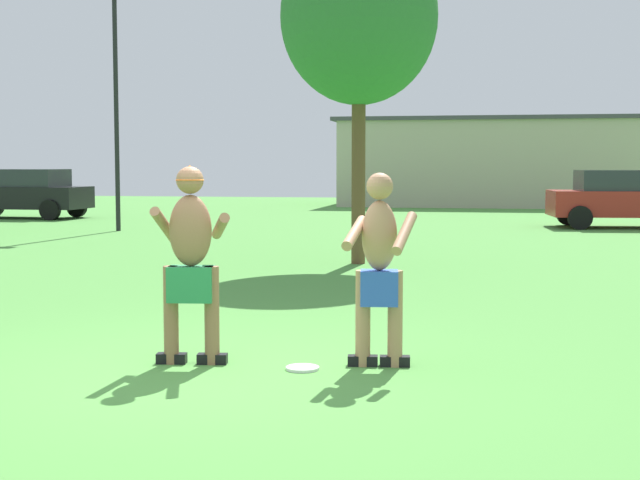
{
  "coord_description": "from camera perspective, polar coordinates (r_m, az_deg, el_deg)",
  "views": [
    {
      "loc": [
        2.38,
        -7.23,
        1.75
      ],
      "look_at": [
        0.61,
        2.13,
        0.96
      ],
      "focal_mm": 51.64,
      "sensor_mm": 36.0,
      "label": 1
    }
  ],
  "objects": [
    {
      "name": "ground_plane",
      "position": [
        7.81,
        -7.38,
        -8.24
      ],
      "size": [
        80.0,
        80.0,
        0.0
      ],
      "primitive_type": "plane",
      "color": "#4C8E3D"
    },
    {
      "name": "lamp_post",
      "position": [
        24.64,
        -12.54,
        9.36
      ],
      "size": [
        0.6,
        0.24,
        6.24
      ],
      "color": "black",
      "rests_on": "ground_plane"
    },
    {
      "name": "tree_right_field",
      "position": [
        16.3,
        2.43,
        13.61
      ],
      "size": [
        2.72,
        2.72,
        5.81
      ],
      "color": "brown",
      "rests_on": "ground_plane"
    },
    {
      "name": "outbuilding_behind_lot",
      "position": [
        39.52,
        10.61,
        4.77
      ],
      "size": [
        12.82,
        5.92,
        3.64
      ],
      "color": "#B2A893",
      "rests_on": "ground_plane"
    },
    {
      "name": "player_with_cap",
      "position": [
        8.08,
        -8.01,
        -0.9
      ],
      "size": [
        0.71,
        0.63,
        1.74
      ],
      "color": "black",
      "rests_on": "ground_plane"
    },
    {
      "name": "frisbee",
      "position": [
        7.91,
        -1.09,
        -7.94
      ],
      "size": [
        0.29,
        0.29,
        0.03
      ],
      "primitive_type": "cylinder",
      "color": "white",
      "rests_on": "ground_plane"
    },
    {
      "name": "player_in_blue",
      "position": [
        7.91,
        3.7,
        -1.61
      ],
      "size": [
        0.58,
        0.62,
        1.68
      ],
      "color": "black",
      "rests_on": "ground_plane"
    },
    {
      "name": "car_red_near_post",
      "position": [
        26.58,
        18.56,
        2.5
      ],
      "size": [
        4.46,
        2.37,
        1.58
      ],
      "color": "maroon",
      "rests_on": "ground_plane"
    },
    {
      "name": "car_black_mid_lot",
      "position": [
        31.22,
        -17.98,
        2.81
      ],
      "size": [
        4.34,
        2.1,
        1.58
      ],
      "color": "black",
      "rests_on": "ground_plane"
    }
  ]
}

